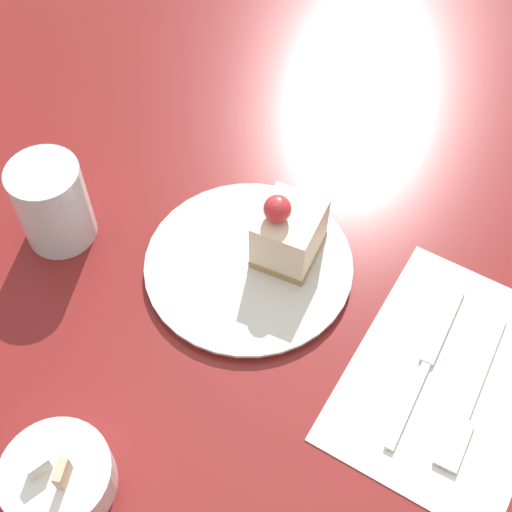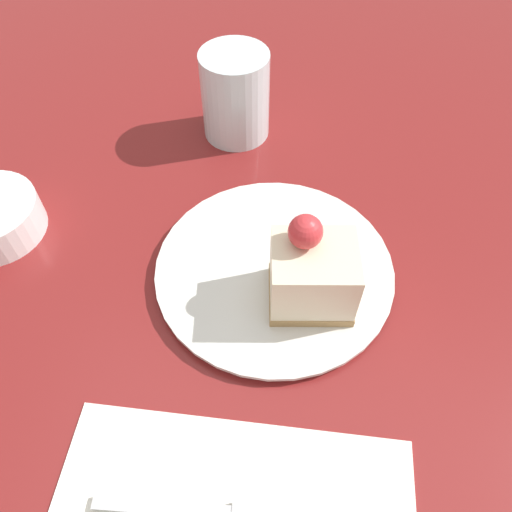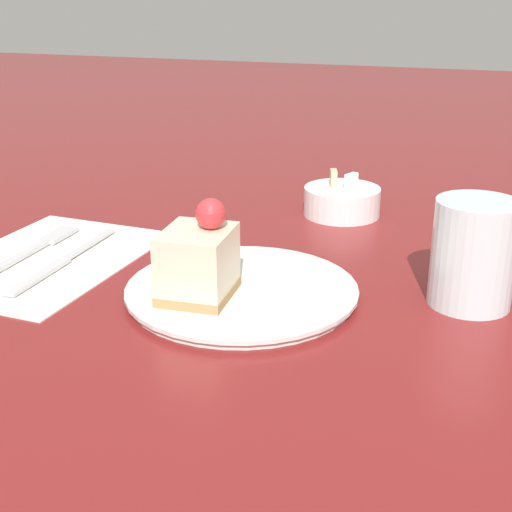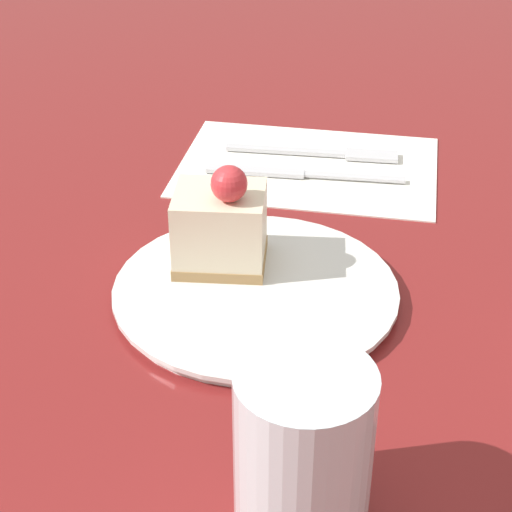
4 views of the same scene
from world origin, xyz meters
TOP-DOWN VIEW (x-y plane):
  - ground_plane at (0.00, 0.00)m, footprint 4.00×4.00m
  - plate at (-0.01, 0.02)m, footprint 0.22×0.22m
  - cake_slice at (-0.04, -0.02)m, footprint 0.07×0.08m
  - napkin at (-0.24, 0.04)m, footprint 0.19×0.26m
  - fork at (-0.26, 0.05)m, footprint 0.02×0.18m
  - knife at (-0.21, 0.02)m, footprint 0.01×0.19m
  - sugar_bowl at (0.03, 0.30)m, footprint 0.10×0.10m
  - drinking_glass at (0.20, 0.07)m, footprint 0.08×0.08m

SIDE VIEW (x-z plane):
  - ground_plane at x=0.00m, z-range 0.00..0.00m
  - napkin at x=-0.24m, z-range 0.00..0.00m
  - fork at x=-0.26m, z-range 0.00..0.01m
  - knife at x=-0.21m, z-range 0.00..0.01m
  - plate at x=-0.01m, z-range 0.00..0.01m
  - sugar_bowl at x=0.03m, z-range -0.01..0.05m
  - cake_slice at x=-0.04m, z-range 0.00..0.09m
  - drinking_glass at x=0.20m, z-range 0.00..0.10m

